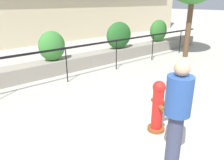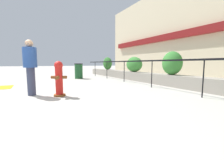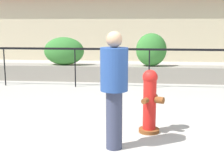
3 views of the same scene
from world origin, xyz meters
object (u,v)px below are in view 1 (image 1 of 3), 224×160
Objects in this scene: hedge_bush_4 at (158,31)px; hedge_bush_2 at (52,46)px; fire_hydrant at (158,106)px; hedge_bush_3 at (119,35)px; pedestrian at (178,108)px.

hedge_bush_2 is at bearing 180.00° from hedge_bush_4.
hedge_bush_3 is at bearing 55.39° from fire_hydrant.
hedge_bush_4 is 7.77m from fire_hydrant.
pedestrian reaches higher than hedge_bush_3.
hedge_bush_3 reaches higher than fire_hydrant.
hedge_bush_4 is (5.97, 0.00, 0.03)m from hedge_bush_2.
hedge_bush_4 is 1.02× the size of fire_hydrant.
hedge_bush_2 is at bearing 180.00° from hedge_bush_3.
fire_hydrant is at bearing -141.75° from hedge_bush_4.
hedge_bush_3 is at bearing 55.30° from pedestrian.
hedge_bush_3 is 0.75× the size of pedestrian.
pedestrian is (-0.65, -5.56, -0.03)m from hedge_bush_2.
hedge_bush_3 is 5.85m from fire_hydrant.
hedge_bush_3 is 1.18× the size of hedge_bush_4.
pedestrian is at bearing -124.70° from hedge_bush_3.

